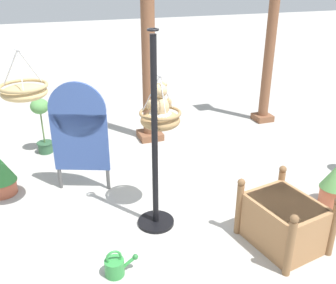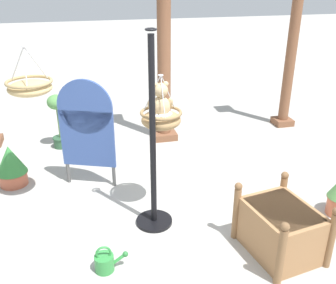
{
  "view_description": "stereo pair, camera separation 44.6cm",
  "coord_description": "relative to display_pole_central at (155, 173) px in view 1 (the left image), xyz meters",
  "views": [
    {
      "loc": [
        -1.41,
        -3.81,
        2.86
      ],
      "look_at": [
        -0.04,
        0.07,
        1.0
      ],
      "focal_mm": 41.41,
      "sensor_mm": 36.0,
      "label": 1
    },
    {
      "loc": [
        -0.98,
        -3.94,
        2.86
      ],
      "look_at": [
        -0.04,
        0.07,
        1.0
      ],
      "focal_mm": 41.41,
      "sensor_mm": 36.0,
      "label": 2
    }
  ],
  "objects": [
    {
      "name": "ground_plane",
      "position": [
        0.25,
        0.08,
        -0.71
      ],
      "size": [
        40.0,
        40.0,
        0.0
      ],
      "primitive_type": "plane",
      "color": "#ADAAA3"
    },
    {
      "name": "display_pole_central",
      "position": [
        0.0,
        0.0,
        0.0
      ],
      "size": [
        0.44,
        0.44,
        2.31
      ],
      "color": "black",
      "rests_on": "ground"
    },
    {
      "name": "hanging_basket_with_teddy",
      "position": [
        0.15,
        0.25,
        0.55
      ],
      "size": [
        0.49,
        0.49,
        0.64
      ],
      "color": "#A37F51"
    },
    {
      "name": "teddy_bear",
      "position": [
        0.15,
        0.27,
        0.74
      ],
      "size": [
        0.3,
        0.27,
        0.43
      ],
      "color": "tan"
    },
    {
      "name": "hanging_basket_left_high",
      "position": [
        -1.29,
        0.65,
        0.92
      ],
      "size": [
        0.53,
        0.53,
        0.56
      ],
      "color": "tan"
    },
    {
      "name": "greenhouse_pillar_right",
      "position": [
        0.69,
        2.51,
        0.76
      ],
      "size": [
        0.44,
        0.44,
        3.03
      ],
      "color": "brown",
      "rests_on": "ground"
    },
    {
      "name": "greenhouse_pillar_far_back",
      "position": [
        3.13,
        2.62,
        0.68
      ],
      "size": [
        0.37,
        0.37,
        2.86
      ],
      "color": "brown",
      "rests_on": "ground"
    },
    {
      "name": "wooden_planter_box",
      "position": [
        1.23,
        -0.82,
        -0.41
      ],
      "size": [
        0.84,
        0.97,
        0.72
      ],
      "color": "#9E7047",
      "rests_on": "ground"
    },
    {
      "name": "potted_plant_fern_front",
      "position": [
        2.32,
        -0.35,
        -0.41
      ],
      "size": [
        0.36,
        0.36,
        0.58
      ],
      "color": "#BC6042",
      "rests_on": "ground"
    },
    {
      "name": "potted_plant_tall_leafy",
      "position": [
        -1.79,
        1.37,
        -0.4
      ],
      "size": [
        0.43,
        0.43,
        0.6
      ],
      "color": "#AD563D",
      "rests_on": "ground"
    },
    {
      "name": "potted_plant_bushy_green",
      "position": [
        -1.15,
        2.52,
        -0.16
      ],
      "size": [
        0.29,
        0.29,
        0.94
      ],
      "color": "#2D5638",
      "rests_on": "ground"
    },
    {
      "name": "display_sign_board",
      "position": [
        -0.7,
        1.13,
        0.2
      ],
      "size": [
        0.72,
        0.31,
        1.55
      ],
      "color": "#334C8C",
      "rests_on": "ground"
    },
    {
      "name": "watering_can",
      "position": [
        -0.65,
        -0.69,
        -0.6
      ],
      "size": [
        0.35,
        0.2,
        0.3
      ],
      "color": "#338C3F",
      "rests_on": "ground"
    }
  ]
}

